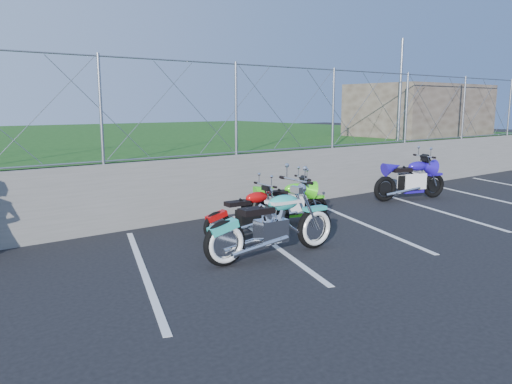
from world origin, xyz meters
TOP-DOWN VIEW (x-y plane):
  - ground at (0.00, 0.00)m, footprint 90.00×90.00m
  - retaining_wall at (0.00, 3.50)m, footprint 30.00×0.22m
  - grass_field at (0.00, 13.50)m, footprint 30.00×20.00m
  - stone_building at (10.50, 5.50)m, footprint 5.00×3.00m
  - chain_link_fence at (0.00, 3.50)m, footprint 28.00×0.03m
  - sign_pole at (7.20, 3.90)m, footprint 0.08×0.08m
  - parking_lines at (1.20, 1.00)m, footprint 18.29×4.31m
  - cruiser_turquoise at (-0.44, 0.39)m, footprint 2.44×0.77m
  - naked_orange at (-0.00, 1.63)m, footprint 1.88×0.64m
  - sportbike_green at (1.17, 1.92)m, footprint 1.78×0.72m
  - sportbike_blue at (5.43, 2.09)m, footprint 2.09×0.83m

SIDE VIEW (x-z plane):
  - ground at x=0.00m, z-range 0.00..0.00m
  - parking_lines at x=1.20m, z-range 0.00..0.01m
  - naked_orange at x=0.00m, z-range -0.07..0.87m
  - sportbike_green at x=1.17m, z-range -0.07..0.88m
  - sportbike_blue at x=5.43m, z-range -0.08..1.03m
  - cruiser_turquoise at x=-0.44m, z-range -0.12..1.09m
  - retaining_wall at x=0.00m, z-range 0.00..1.30m
  - grass_field at x=0.00m, z-range 0.00..1.30m
  - stone_building at x=10.50m, z-range 1.30..3.10m
  - chain_link_fence at x=0.00m, z-range 1.30..3.30m
  - sign_pole at x=7.20m, z-range 1.30..4.30m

